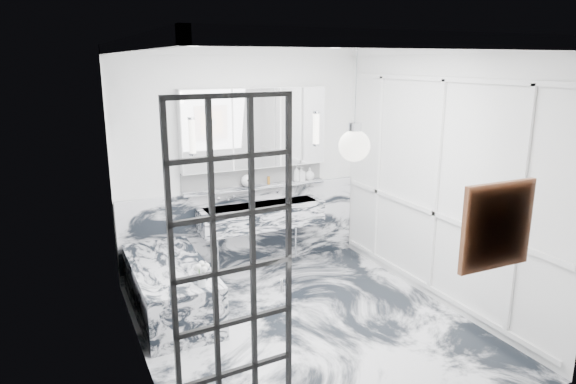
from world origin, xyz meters
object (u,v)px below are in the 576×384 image
mirror_cabinet (255,128)px  bathtub (171,288)px  trough_sink (261,216)px  crittall_door (234,270)px

mirror_cabinet → bathtub: (-1.32, -0.83, -1.54)m
trough_sink → bathtub: bearing=-153.5°
trough_sink → mirror_cabinet: size_ratio=0.84×
crittall_door → mirror_cabinet: 3.08m
bathtub → mirror_cabinet: bearing=32.1°
trough_sink → bathtub: 1.55m
bathtub → trough_sink: bearing=26.5°
crittall_door → mirror_cabinet: bearing=61.3°
mirror_cabinet → bathtub: bearing=-147.9°
trough_sink → mirror_cabinet: mirror_cabinet is taller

